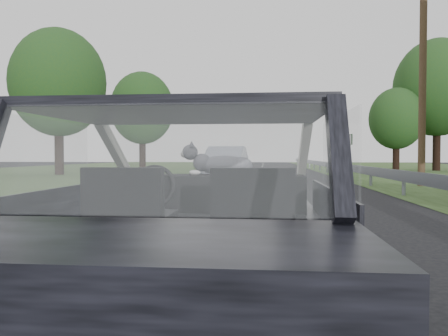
% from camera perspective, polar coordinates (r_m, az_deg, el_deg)
% --- Properties ---
extents(ground, '(140.00, 140.00, 0.00)m').
position_cam_1_polar(ground, '(3.26, -3.48, -19.28)').
color(ground, '#242426').
rests_on(ground, ground).
extents(subject_car, '(1.80, 4.00, 1.45)m').
position_cam_1_polar(subject_car, '(3.07, -3.51, -6.56)').
color(subject_car, black).
rests_on(subject_car, ground).
extents(dashboard, '(1.58, 0.45, 0.30)m').
position_cam_1_polar(dashboard, '(3.68, -1.96, -3.25)').
color(dashboard, black).
rests_on(dashboard, subject_car).
extents(driver_seat, '(0.50, 0.72, 0.42)m').
position_cam_1_polar(driver_seat, '(2.87, -12.38, -4.07)').
color(driver_seat, black).
rests_on(driver_seat, subject_car).
extents(passenger_seat, '(0.50, 0.72, 0.42)m').
position_cam_1_polar(passenger_seat, '(2.73, 3.85, -4.33)').
color(passenger_seat, black).
rests_on(passenger_seat, subject_car).
extents(steering_wheel, '(0.36, 0.36, 0.04)m').
position_cam_1_polar(steering_wheel, '(3.46, -9.20, -2.41)').
color(steering_wheel, black).
rests_on(steering_wheel, dashboard).
extents(cat, '(0.66, 0.30, 0.28)m').
position_cam_1_polar(cat, '(3.69, -0.01, 0.55)').
color(cat, slate).
rests_on(cat, dashboard).
extents(guardrail, '(0.05, 90.00, 0.32)m').
position_cam_1_polar(guardrail, '(13.57, 21.96, -0.92)').
color(guardrail, slate).
rests_on(guardrail, ground).
extents(other_car, '(2.11, 4.89, 1.58)m').
position_cam_1_polar(other_car, '(20.14, 0.23, 0.62)').
color(other_car, '#949AAA').
rests_on(other_car, ground).
extents(highway_sign, '(0.15, 0.89, 2.22)m').
position_cam_1_polar(highway_sign, '(23.06, 16.10, 1.48)').
color(highway_sign, '#16451B').
rests_on(highway_sign, ground).
extents(utility_pole, '(0.32, 0.32, 8.13)m').
position_cam_1_polar(utility_pole, '(18.23, 24.52, 10.69)').
color(utility_pole, brown).
rests_on(utility_pole, ground).
extents(tree_2, '(4.29, 4.29, 5.89)m').
position_cam_1_polar(tree_2, '(34.15, 21.59, 4.55)').
color(tree_2, '#1D421D').
rests_on(tree_2, ground).
extents(tree_3, '(6.41, 6.41, 9.58)m').
position_cam_1_polar(tree_3, '(36.60, 26.07, 7.20)').
color(tree_3, '#1D421D').
rests_on(tree_3, ground).
extents(tree_5, '(5.78, 5.78, 8.41)m').
position_cam_1_polar(tree_5, '(27.91, -20.79, 7.83)').
color(tree_5, '#1D421D').
rests_on(tree_5, ground).
extents(tree_6, '(6.55, 6.55, 7.50)m').
position_cam_1_polar(tree_6, '(35.12, -10.62, 5.87)').
color(tree_6, '#1D421D').
rests_on(tree_6, ground).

